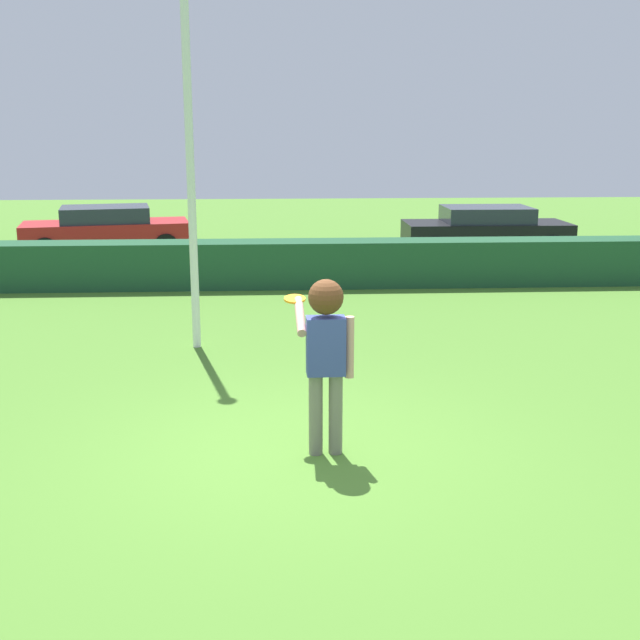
% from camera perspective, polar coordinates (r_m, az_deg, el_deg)
% --- Properties ---
extents(ground_plane, '(60.00, 60.00, 0.00)m').
position_cam_1_polar(ground_plane, '(8.24, -1.84, -9.33)').
color(ground_plane, '#4A7B2B').
extents(person, '(0.58, 0.75, 1.79)m').
position_cam_1_polar(person, '(7.79, 0.41, -1.70)').
color(person, slate).
rests_on(person, ground).
extents(frisbee, '(0.22, 0.22, 0.06)m').
position_cam_1_polar(frisbee, '(8.24, -1.83, 1.52)').
color(frisbee, orange).
extents(lamppost, '(0.24, 0.24, 5.23)m').
position_cam_1_polar(lamppost, '(11.71, -9.34, 12.03)').
color(lamppost, silver).
rests_on(lamppost, ground).
extents(hedge_row, '(19.25, 0.90, 0.95)m').
position_cam_1_polar(hedge_row, '(16.53, -2.63, 4.06)').
color(hedge_row, '#1E4B2D').
rests_on(hedge_row, ground).
extents(parked_car_red, '(4.45, 2.47, 1.25)m').
position_cam_1_polar(parked_car_red, '(21.48, -15.11, 6.39)').
color(parked_car_red, '#B21E1E').
rests_on(parked_car_red, ground).
extents(parked_car_black, '(4.21, 1.82, 1.25)m').
position_cam_1_polar(parked_car_black, '(21.13, 11.83, 6.46)').
color(parked_car_black, black).
rests_on(parked_car_black, ground).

